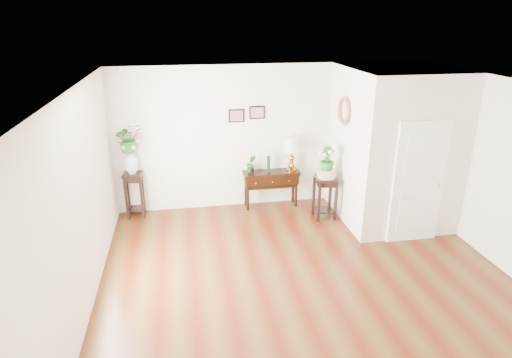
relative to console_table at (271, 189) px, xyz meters
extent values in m
cube|color=#4B3313|center=(0.00, -2.57, -0.37)|extent=(6.00, 5.50, 0.02)
cube|color=white|center=(0.00, -2.57, 2.43)|extent=(6.00, 5.50, 0.02)
cube|color=silver|center=(0.00, 0.18, 1.03)|extent=(6.00, 0.02, 2.80)
cube|color=silver|center=(0.00, -5.32, 1.03)|extent=(6.00, 0.02, 2.80)
cube|color=silver|center=(-3.00, -2.57, 1.03)|extent=(0.02, 5.50, 2.80)
cube|color=silver|center=(3.00, -2.57, 1.03)|extent=(0.02, 5.50, 2.80)
cube|color=silver|center=(2.10, -0.79, 1.03)|extent=(1.80, 1.95, 2.80)
cube|color=white|center=(2.10, -1.79, 0.68)|extent=(0.90, 0.05, 2.10)
cube|color=black|center=(-0.65, 0.16, 1.48)|extent=(0.30, 0.02, 0.25)
cube|color=black|center=(-0.25, 0.16, 1.53)|extent=(0.30, 0.02, 0.25)
torus|color=#A06836|center=(1.16, -0.67, 1.68)|extent=(0.07, 0.51, 0.51)
cube|color=black|center=(0.00, 0.00, 0.00)|extent=(1.11, 0.37, 0.74)
cube|color=#B77D21|center=(0.42, 0.00, 0.72)|extent=(0.49, 0.49, 0.70)
cylinder|color=black|center=(-0.05, 0.00, 0.54)|extent=(0.07, 0.07, 0.33)
imported|color=#1B671D|center=(-0.40, 0.00, 0.54)|extent=(0.19, 0.16, 0.35)
cube|color=black|center=(-2.65, 0.00, 0.07)|extent=(0.37, 0.37, 0.88)
imported|color=#1B671D|center=(-2.65, 0.00, 1.18)|extent=(0.62, 0.59, 0.54)
cube|color=black|center=(0.90, -0.69, 0.04)|extent=(0.46, 0.46, 0.82)
cylinder|color=beige|center=(0.90, -0.69, 0.53)|extent=(0.37, 0.37, 0.15)
imported|color=#1B671D|center=(0.90, -0.69, 0.80)|extent=(0.32, 0.32, 0.46)
camera|label=1|loc=(-1.67, -7.77, 3.28)|focal=30.00mm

